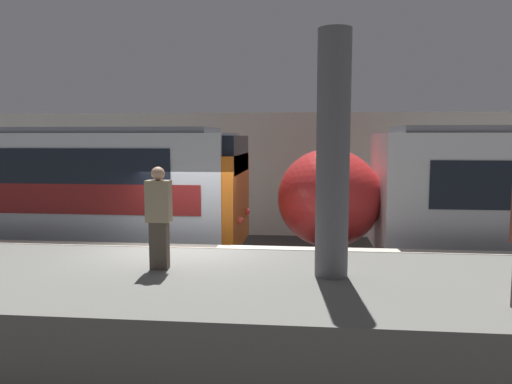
% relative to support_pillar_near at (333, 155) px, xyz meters
% --- Properties ---
extents(ground_plane, '(120.00, 120.00, 0.00)m').
position_rel_support_pillar_near_xyz_m(ground_plane, '(-2.69, 1.92, -2.97)').
color(ground_plane, '#33302D').
extents(platform, '(40.00, 4.01, 1.15)m').
position_rel_support_pillar_near_xyz_m(platform, '(-2.69, -0.08, -2.40)').
color(platform, slate).
rests_on(platform, ground).
extents(station_rear_barrier, '(50.00, 0.15, 4.01)m').
position_rel_support_pillar_near_xyz_m(station_rear_barrier, '(-2.69, 8.75, -0.96)').
color(station_rear_barrier, '#B2AD9E').
rests_on(station_rear_barrier, ground).
extents(support_pillar_near, '(0.50, 0.50, 3.66)m').
position_rel_support_pillar_near_xyz_m(support_pillar_near, '(0.00, 0.00, 0.00)').
color(support_pillar_near, '#56565B').
rests_on(support_pillar_near, platform).
extents(person_walking, '(0.38, 0.24, 1.63)m').
position_rel_support_pillar_near_xyz_m(person_walking, '(-2.71, 0.13, -0.97)').
color(person_walking, '#473D33').
rests_on(person_walking, platform).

